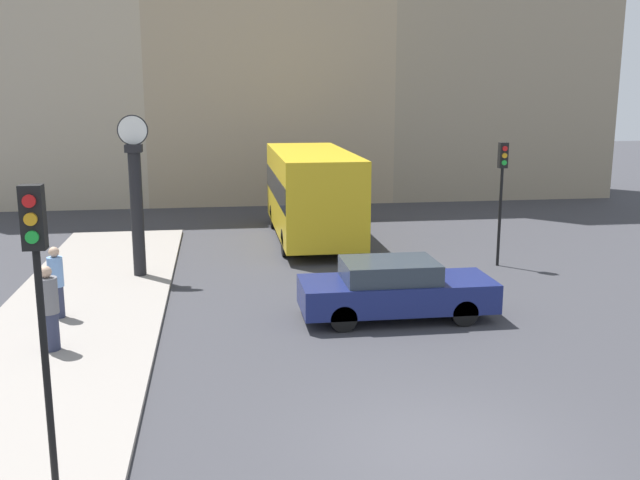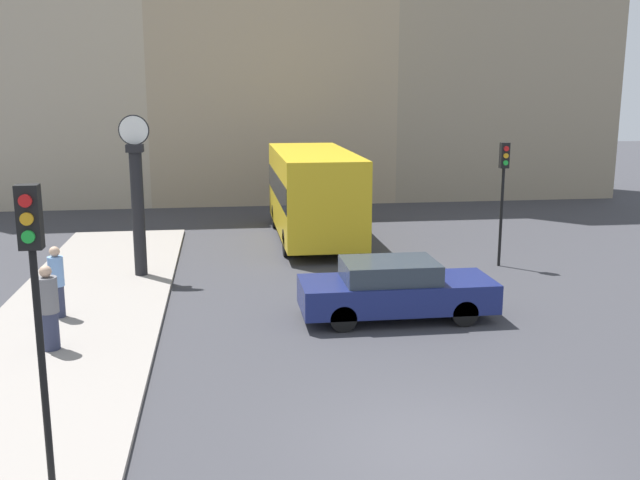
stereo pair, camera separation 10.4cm
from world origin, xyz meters
name	(u,v)px [view 1 (the left image)]	position (x,y,z in m)	size (l,w,h in m)	color
ground_plane	(442,449)	(0.00, 0.00, 0.00)	(120.00, 120.00, 0.00)	#38383D
sidewalk_corner	(82,311)	(-6.58, 7.68, 0.05)	(3.97, 19.36, 0.11)	gray
building_row	(300,24)	(0.87, 25.66, 8.34)	(32.11, 5.00, 19.43)	#B7A88E
sedan_car	(395,289)	(0.82, 6.22, 0.71)	(4.53, 1.75, 1.40)	navy
bus_distant	(312,190)	(0.07, 15.36, 1.80)	(2.62, 7.87, 3.17)	gold
traffic_light_near	(39,285)	(-5.35, -0.99, 3.05)	(0.26, 0.24, 4.13)	black
traffic_light_far	(502,178)	(5.21, 10.76, 2.69)	(0.26, 0.24, 3.76)	black
street_clock	(136,200)	(-5.50, 10.77, 2.27)	(0.84, 0.46, 4.52)	black
pedestrian_blue_stripe	(56,282)	(-6.98, 7.07, 0.95)	(0.35, 0.35, 1.68)	#2D334C
pedestrian_grey_jacket	(48,309)	(-6.68, 4.90, 0.97)	(0.42, 0.42, 1.76)	#2D334C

